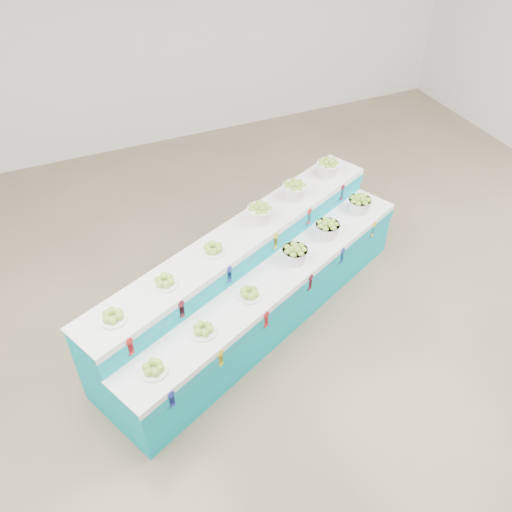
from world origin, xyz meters
The scene contains 15 objects.
ground centered at (0.00, 0.00, 0.00)m, with size 10.00×10.00×0.00m, color brown.
back_wall centered at (0.00, 5.00, 2.00)m, with size 10.00×10.00×0.00m, color silver.
display_stand centered at (-0.42, 0.68, 0.51)m, with size 3.94×1.02×1.02m, color #07A6B6, non-canonical shape.
plate_lower_left centered at (-1.76, -0.20, 0.77)m, with size 0.25×0.25×0.10m, color white.
plate_lower_mid centered at (-1.22, 0.04, 0.77)m, with size 0.25×0.25×0.10m, color white.
plate_lower_right centered at (-0.65, 0.30, 0.77)m, with size 0.25×0.25×0.10m, color white.
basket_lower_left centered at (0.00, 0.60, 0.82)m, with size 0.28×0.28×0.21m, color silver, non-canonical shape.
basket_lower_mid centered at (0.52, 0.84, 0.82)m, with size 0.28×0.28×0.21m, color silver, non-canonical shape.
basket_lower_right centered at (1.11, 1.10, 0.82)m, with size 0.28×0.28×0.21m, color silver, non-canonical shape.
plate_upper_left centered at (-1.96, 0.24, 1.07)m, with size 0.25×0.25×0.10m, color white.
plate_upper_mid centered at (-1.43, 0.48, 1.07)m, with size 0.25×0.25×0.10m, color white.
plate_upper_right centered at (-0.85, 0.75, 1.07)m, with size 0.25×0.25×0.10m, color white.
basket_upper_left centered at (-0.21, 1.04, 1.12)m, with size 0.28×0.28×0.21m, color silver, non-canonical shape.
basket_upper_mid centered at (0.32, 1.28, 1.12)m, with size 0.28×0.28×0.21m, color silver, non-canonical shape.
basket_upper_right centered at (0.90, 1.55, 1.12)m, with size 0.28×0.28×0.21m, color silver, non-canonical shape.
Camera 1 is at (-2.09, -3.16, 4.50)m, focal length 37.59 mm.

